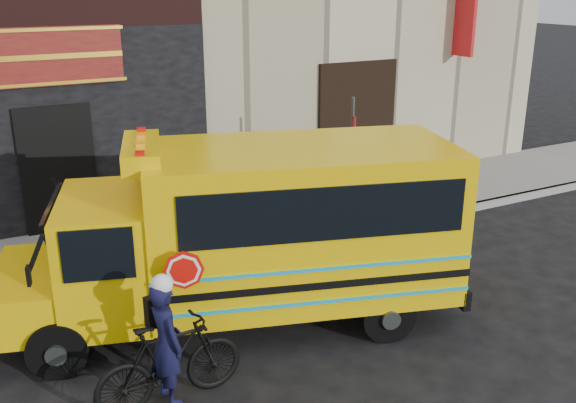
{
  "coord_description": "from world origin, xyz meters",
  "views": [
    {
      "loc": [
        -4.94,
        -7.66,
        5.04
      ],
      "look_at": [
        0.13,
        1.85,
        1.29
      ],
      "focal_mm": 40.0,
      "sensor_mm": 36.0,
      "label": 1
    }
  ],
  "objects_px": {
    "sign_pole": "(352,161)",
    "bicycle": "(170,363)",
    "school_bus": "(256,230)",
    "cyclist": "(166,346)"
  },
  "relations": [
    {
      "from": "bicycle",
      "to": "sign_pole",
      "type": "bearing_deg",
      "value": -55.97
    },
    {
      "from": "bicycle",
      "to": "school_bus",
      "type": "bearing_deg",
      "value": -55.33
    },
    {
      "from": "bicycle",
      "to": "cyclist",
      "type": "height_order",
      "value": "cyclist"
    },
    {
      "from": "sign_pole",
      "to": "school_bus",
      "type": "bearing_deg",
      "value": -144.5
    },
    {
      "from": "sign_pole",
      "to": "bicycle",
      "type": "relative_size",
      "value": 1.51
    },
    {
      "from": "school_bus",
      "to": "sign_pole",
      "type": "height_order",
      "value": "school_bus"
    },
    {
      "from": "bicycle",
      "to": "cyclist",
      "type": "distance_m",
      "value": 0.23
    },
    {
      "from": "sign_pole",
      "to": "cyclist",
      "type": "relative_size",
      "value": 1.79
    },
    {
      "from": "school_bus",
      "to": "cyclist",
      "type": "height_order",
      "value": "school_bus"
    },
    {
      "from": "school_bus",
      "to": "sign_pole",
      "type": "relative_size",
      "value": 2.51
    }
  ]
}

